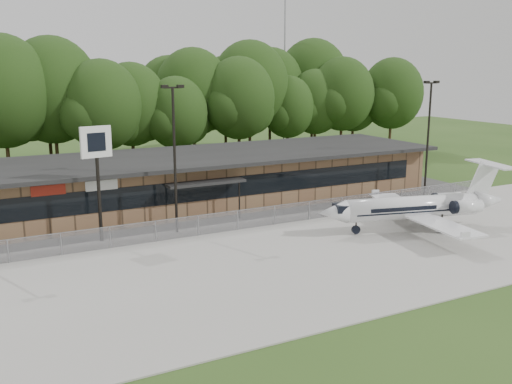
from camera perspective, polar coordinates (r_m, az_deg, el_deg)
ground at (r=29.19m, az=13.14°, el=-10.94°), size 160.00×160.00×0.00m
apron at (r=35.16m, az=4.63°, el=-6.48°), size 64.00×18.00×0.08m
parking_lot at (r=44.89m, az=-3.19°, el=-2.26°), size 50.00×9.00×0.06m
terminal at (r=48.39m, az=-5.39°, el=1.39°), size 41.00×11.65×4.30m
fence at (r=40.77m, az=-0.58°, el=-2.68°), size 46.00×0.04×1.52m
treeline at (r=64.72m, az=-11.62°, el=8.74°), size 72.00×12.00×15.00m
radio_mast at (r=78.88m, az=2.87°, el=13.24°), size 0.20×0.20×25.00m
light_pole_mid at (r=39.15m, az=-8.16°, el=4.33°), size 1.55×0.30×10.23m
light_pole_right at (r=51.49m, az=16.86°, el=5.86°), size 1.55×0.30×10.23m
business_jet at (r=41.67m, az=15.90°, el=-1.53°), size 14.03×12.62×4.75m
pole_sign at (r=38.08m, az=-15.65°, el=3.65°), size 2.03×0.54×7.71m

